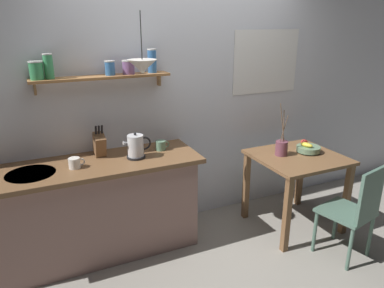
% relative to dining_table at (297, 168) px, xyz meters
% --- Properties ---
extents(ground_plane, '(14.00, 14.00, 0.00)m').
position_rel_dining_table_xyz_m(ground_plane, '(-0.92, 0.03, -0.63)').
color(ground_plane, gray).
extents(back_wall, '(6.80, 0.11, 2.70)m').
position_rel_dining_table_xyz_m(back_wall, '(-0.72, 0.68, 0.72)').
color(back_wall, silver).
rests_on(back_wall, ground_plane).
extents(kitchen_counter, '(1.83, 0.63, 0.89)m').
position_rel_dining_table_xyz_m(kitchen_counter, '(-1.92, 0.35, -0.18)').
color(kitchen_counter, gray).
rests_on(kitchen_counter, ground_plane).
extents(wall_shelf, '(1.17, 0.20, 0.34)m').
position_rel_dining_table_xyz_m(wall_shelf, '(-1.77, 0.52, 0.99)').
color(wall_shelf, '#9E6B3D').
extents(dining_table, '(0.82, 0.77, 0.77)m').
position_rel_dining_table_xyz_m(dining_table, '(0.00, 0.00, 0.00)').
color(dining_table, brown).
rests_on(dining_table, ground_plane).
extents(dining_chair_near, '(0.47, 0.48, 0.89)m').
position_rel_dining_table_xyz_m(dining_chair_near, '(0.10, -0.66, -0.14)').
color(dining_chair_near, '#4C6B5B').
rests_on(dining_chair_near, ground_plane).
extents(fruit_bowl, '(0.24, 0.24, 0.12)m').
position_rel_dining_table_xyz_m(fruit_bowl, '(0.15, 0.04, 0.18)').
color(fruit_bowl, slate).
rests_on(fruit_bowl, dining_table).
extents(twig_vase, '(0.12, 0.12, 0.52)m').
position_rel_dining_table_xyz_m(twig_vase, '(-0.14, 0.08, 0.22)').
color(twig_vase, brown).
rests_on(twig_vase, dining_table).
extents(electric_kettle, '(0.25, 0.16, 0.23)m').
position_rel_dining_table_xyz_m(electric_kettle, '(-1.54, 0.30, 0.36)').
color(electric_kettle, black).
rests_on(electric_kettle, kitchen_counter).
extents(knife_block, '(0.09, 0.19, 0.29)m').
position_rel_dining_table_xyz_m(knife_block, '(-1.82, 0.47, 0.37)').
color(knife_block, brown).
rests_on(knife_block, kitchen_counter).
extents(coffee_mug_by_sink, '(0.13, 0.09, 0.09)m').
position_rel_dining_table_xyz_m(coffee_mug_by_sink, '(-2.06, 0.28, 0.30)').
color(coffee_mug_by_sink, white).
rests_on(coffee_mug_by_sink, kitchen_counter).
extents(coffee_mug_spare, '(0.13, 0.09, 0.09)m').
position_rel_dining_table_xyz_m(coffee_mug_spare, '(-1.28, 0.40, 0.30)').
color(coffee_mug_spare, slate).
rests_on(coffee_mug_spare, kitchen_counter).
extents(pendant_lamp, '(0.24, 0.24, 0.48)m').
position_rel_dining_table_xyz_m(pendant_lamp, '(-1.45, 0.30, 1.04)').
color(pendant_lamp, black).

